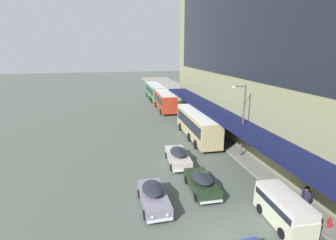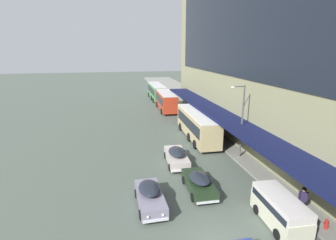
{
  "view_description": "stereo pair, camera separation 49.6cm",
  "coord_description": "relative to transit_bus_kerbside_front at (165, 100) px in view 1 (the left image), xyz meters",
  "views": [
    {
      "loc": [
        -5.95,
        -11.64,
        10.79
      ],
      "look_at": [
        1.34,
        21.02,
        1.71
      ],
      "focal_mm": 28.0,
      "sensor_mm": 36.0,
      "label": 1
    },
    {
      "loc": [
        -5.46,
        -11.74,
        10.79
      ],
      "look_at": [
        1.34,
        21.02,
        1.71
      ],
      "focal_mm": 28.0,
      "sensor_mm": 36.0,
      "label": 2
    }
  ],
  "objects": [
    {
      "name": "pedestrian_at_kerb",
      "position": [
        2.8,
        -32.41,
        -0.7
      ],
      "size": [
        0.58,
        0.38,
        1.86
      ],
      "color": "#2D2445",
      "rests_on": "sidewalk_kerb"
    },
    {
      "name": "sedan_trailing_mid",
      "position": [
        -7.03,
        -29.32,
        -1.1
      ],
      "size": [
        1.95,
        4.59,
        1.57
      ],
      "color": "gray",
      "rests_on": "ground"
    },
    {
      "name": "transit_bus_kerbside_front",
      "position": [
        0.0,
        0.0,
        0.0
      ],
      "size": [
        2.93,
        9.25,
        3.28
      ],
      "color": "#BB361F",
      "rests_on": "ground"
    },
    {
      "name": "transit_bus_kerbside_far",
      "position": [
        0.14,
        11.16,
        -0.0
      ],
      "size": [
        2.85,
        11.2,
        3.29
      ],
      "color": "#509850",
      "rests_on": "ground"
    },
    {
      "name": "vw_van",
      "position": [
        0.71,
        -32.9,
        -0.79
      ],
      "size": [
        2.03,
        4.61,
        1.96
      ],
      "color": "beige",
      "rests_on": "ground"
    },
    {
      "name": "fire_hydrant",
      "position": [
        3.13,
        -34.2,
        -1.39
      ],
      "size": [
        0.2,
        0.4,
        0.7
      ],
      "color": "red",
      "rests_on": "sidewalk_kerb"
    },
    {
      "name": "street_lamp",
      "position": [
        3.02,
        -22.64,
        2.49
      ],
      "size": [
        1.5,
        0.28,
        7.3
      ],
      "color": "#4C4C51",
      "rests_on": "sidewalk_kerb"
    },
    {
      "name": "transit_bus_kerbside_rear",
      "position": [
        0.69,
        -16.04,
        0.02
      ],
      "size": [
        2.83,
        10.95,
        3.32
      ],
      "color": "tan",
      "rests_on": "ground"
    },
    {
      "name": "sedan_lead_mid",
      "position": [
        -3.02,
        -28.18,
        -1.14
      ],
      "size": [
        1.95,
        4.55,
        1.5
      ],
      "color": "#1E301B",
      "rests_on": "ground"
    },
    {
      "name": "sedan_far_back",
      "position": [
        -3.53,
        -22.85,
        -1.08
      ],
      "size": [
        2.14,
        4.93,
        1.63
      ],
      "color": "beige",
      "rests_on": "ground"
    }
  ]
}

